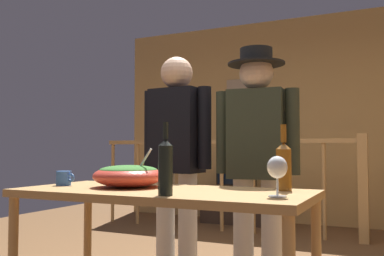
% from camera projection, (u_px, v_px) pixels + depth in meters
% --- Properties ---
extents(back_wall, '(5.42, 0.10, 2.75)m').
position_uv_depth(back_wall, '(309.00, 119.00, 5.75)').
color(back_wall, tan).
rests_on(back_wall, ground_plane).
extents(framed_picture, '(0.52, 0.03, 0.44)m').
position_uv_depth(framed_picture, '(244.00, 95.00, 6.09)').
color(framed_picture, tan).
extents(stair_railing, '(3.28, 0.10, 1.15)m').
position_uv_depth(stair_railing, '(257.00, 174.00, 5.03)').
color(stair_railing, '#B2844C').
rests_on(stair_railing, ground_plane).
extents(tv_console, '(0.90, 0.40, 0.40)m').
position_uv_depth(tv_console, '(237.00, 208.00, 5.76)').
color(tv_console, '#38281E').
rests_on(tv_console, ground_plane).
extents(flat_screen_tv, '(0.54, 0.12, 0.43)m').
position_uv_depth(flat_screen_tv, '(236.00, 174.00, 5.75)').
color(flat_screen_tv, black).
rests_on(flat_screen_tv, tv_console).
extents(serving_table, '(1.52, 0.68, 0.77)m').
position_uv_depth(serving_table, '(162.00, 205.00, 2.22)').
color(serving_table, '#B2844C').
rests_on(serving_table, ground_plane).
extents(salad_bowl, '(0.38, 0.38, 0.21)m').
position_uv_depth(salad_bowl, '(128.00, 175.00, 2.36)').
color(salad_bowl, '#CC3D2D').
rests_on(salad_bowl, serving_table).
extents(wine_glass, '(0.09, 0.09, 0.18)m').
position_uv_depth(wine_glass, '(277.00, 169.00, 1.88)').
color(wine_glass, silver).
rests_on(wine_glass, serving_table).
extents(wine_bottle_amber, '(0.08, 0.08, 0.33)m').
position_uv_depth(wine_bottle_amber, '(284.00, 165.00, 2.17)').
color(wine_bottle_amber, brown).
rests_on(wine_bottle_amber, serving_table).
extents(wine_bottle_dark, '(0.07, 0.07, 0.33)m').
position_uv_depth(wine_bottle_dark, '(165.00, 166.00, 1.94)').
color(wine_bottle_dark, black).
rests_on(wine_bottle_dark, serving_table).
extents(mug_blue, '(0.12, 0.08, 0.08)m').
position_uv_depth(mug_blue, '(64.00, 178.00, 2.48)').
color(mug_blue, '#3866B2').
rests_on(mug_blue, serving_table).
extents(person_standing_left, '(0.53, 0.25, 1.63)m').
position_uv_depth(person_standing_left, '(177.00, 154.00, 3.00)').
color(person_standing_left, beige).
rests_on(person_standing_left, ground_plane).
extents(person_standing_right, '(0.54, 0.37, 1.63)m').
position_uv_depth(person_standing_right, '(257.00, 153.00, 2.75)').
color(person_standing_right, beige).
rests_on(person_standing_right, ground_plane).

